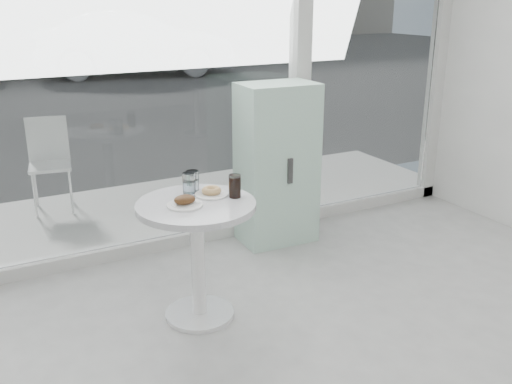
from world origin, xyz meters
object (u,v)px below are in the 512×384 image
patio_chair (49,158)px  car_silver (135,44)px  mint_cabinet (277,164)px  main_table (197,236)px  water_tumbler_a (189,184)px  water_tumbler_b (193,182)px  plate_donut (211,192)px  cola_glass (235,186)px  plate_fritter (185,202)px

patio_chair → car_silver: (3.53, 9.11, 0.26)m
mint_cabinet → main_table: bearing=-139.1°
main_table → car_silver: bearing=75.2°
car_silver → water_tumbler_a: bearing=177.4°
mint_cabinet → water_tumbler_b: mint_cabinet is taller
plate_donut → water_tumbler_a: size_ratio=1.58×
car_silver → plate_donut: (-2.90, -11.39, -0.00)m
main_table → water_tumbler_b: (0.07, 0.21, 0.28)m
car_silver → cola_glass: bearing=178.7°
mint_cabinet → plate_fritter: 1.41m
mint_cabinet → water_tumbler_b: 1.17m
main_table → mint_cabinet: mint_cabinet is taller
car_silver → water_tumbler_a: (-3.00, -11.29, 0.04)m
plate_fritter → cola_glass: bearing=0.5°
plate_fritter → water_tumbler_a: (0.10, 0.20, 0.03)m
main_table → plate_fritter: plate_fritter is taller
main_table → patio_chair: bearing=101.9°
mint_cabinet → plate_donut: (-0.90, -0.76, 0.14)m
plate_donut → water_tumbler_b: size_ratio=1.57×
car_silver → cola_glass: 11.82m
mint_cabinet → water_tumbler_b: bearing=-145.2°
car_silver → plate_fritter: car_silver is taller
plate_fritter → cola_glass: (0.32, 0.00, 0.04)m
water_tumbler_a → cola_glass: size_ratio=0.92×
car_silver → water_tumbler_b: size_ratio=36.58×
main_table → patio_chair: 2.41m
patio_chair → water_tumbler_b: water_tumbler_b is taller
car_silver → water_tumbler_b: bearing=177.6°
water_tumbler_a → water_tumbler_b: (0.04, 0.03, 0.00)m
water_tumbler_a → water_tumbler_b: bearing=39.1°
water_tumbler_a → car_silver: bearing=75.1°
car_silver → plate_fritter: (-3.11, -11.49, 0.01)m
plate_donut → water_tumbler_a: bearing=134.7°
water_tumbler_a → cola_glass: 0.30m
patio_chair → water_tumbler_a: bearing=-67.1°
main_table → plate_donut: 0.29m
water_tumbler_b → main_table: bearing=-107.2°
water_tumbler_b → water_tumbler_a: bearing=-140.9°
main_table → mint_cabinet: 1.34m
water_tumbler_a → main_table: bearing=-99.3°
main_table → patio_chair: size_ratio=0.91×
car_silver → water_tumbler_a: size_ratio=36.73×
plate_fritter → water_tumbler_b: bearing=59.0°
water_tumbler_b → cola_glass: bearing=-51.4°
water_tumbler_b → plate_fritter: bearing=-121.0°
patio_chair → car_silver: bearing=78.1°
patio_chair → water_tumbler_b: size_ratio=6.43×
plate_fritter → water_tumbler_a: bearing=62.9°
mint_cabinet → water_tumbler_a: mint_cabinet is taller
plate_donut → plate_fritter: bearing=-155.0°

